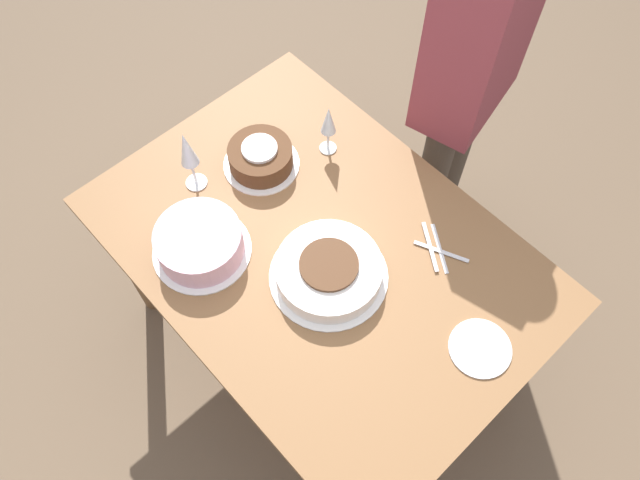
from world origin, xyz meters
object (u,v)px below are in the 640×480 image
(cake_front_chocolate, at_px, (261,157))
(wine_glass_near, at_px, (187,151))
(person_cutting, at_px, (474,59))
(cake_back_decorated, at_px, (200,243))
(cake_center_white, at_px, (329,271))
(wine_glass_far, at_px, (328,122))

(cake_front_chocolate, height_order, wine_glass_near, wine_glass_near)
(cake_front_chocolate, relative_size, person_cutting, 0.15)
(wine_glass_near, bearing_deg, person_cutting, -112.18)
(cake_back_decorated, distance_m, person_cutting, 1.03)
(cake_front_chocolate, distance_m, cake_back_decorated, 0.36)
(cake_center_white, relative_size, cake_back_decorated, 1.18)
(wine_glass_far, bearing_deg, cake_front_chocolate, 64.11)
(cake_front_chocolate, bearing_deg, person_cutting, -111.83)
(wine_glass_far, bearing_deg, cake_center_white, 137.08)
(cake_back_decorated, relative_size, wine_glass_near, 1.23)
(cake_back_decorated, height_order, wine_glass_near, wine_glass_near)
(cake_center_white, height_order, cake_front_chocolate, cake_front_chocolate)
(cake_center_white, relative_size, wine_glass_far, 1.79)
(person_cutting, bearing_deg, cake_center_white, -1.38)
(cake_center_white, height_order, cake_back_decorated, cake_back_decorated)
(cake_back_decorated, xyz_separation_m, person_cutting, (-0.15, -1.00, 0.16))
(cake_center_white, distance_m, wine_glass_near, 0.55)
(cake_center_white, distance_m, person_cutting, 0.82)
(cake_front_chocolate, bearing_deg, cake_back_decorated, 110.18)
(cake_front_chocolate, height_order, wine_glass_far, wine_glass_far)
(cake_center_white, xyz_separation_m, cake_front_chocolate, (0.44, -0.12, 0.00))
(wine_glass_far, bearing_deg, person_cutting, -110.01)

